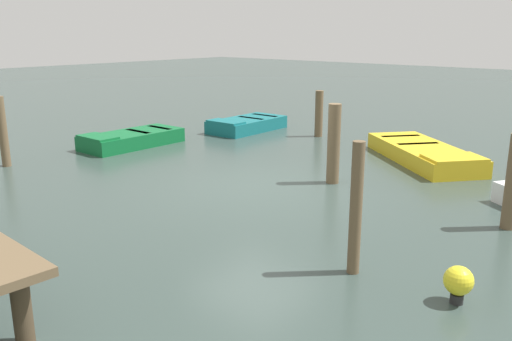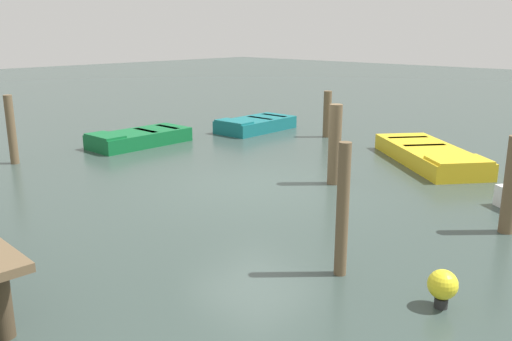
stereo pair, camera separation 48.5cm
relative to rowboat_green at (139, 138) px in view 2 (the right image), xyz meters
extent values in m
plane|color=#33423D|center=(-5.35, 0.77, -0.22)|extent=(80.00, 80.00, 0.00)
cylinder|color=#473927|center=(-7.32, 6.82, 0.21)|extent=(0.20, 0.20, 0.85)
cube|color=#0F602D|center=(0.00, -0.02, -0.02)|extent=(1.29, 2.89, 0.40)
cube|color=orange|center=(0.00, -0.02, 0.12)|extent=(1.01, 2.46, 0.04)
cube|color=#0F602D|center=(-0.01, 1.10, 0.21)|extent=(1.15, 0.64, 0.06)
cube|color=#B06E1E|center=(0.00, -0.24, 0.16)|extent=(0.99, 0.21, 0.04)
cube|color=#B06E1E|center=(0.01, -1.03, 0.16)|extent=(0.99, 0.21, 0.04)
cube|color=#14666B|center=(-0.89, -3.97, -0.02)|extent=(1.39, 2.71, 0.40)
cube|color=beige|center=(-0.89, -3.97, 0.12)|extent=(1.09, 2.30, 0.04)
cube|color=#14666B|center=(-0.92, -2.93, 0.21)|extent=(1.20, 0.62, 0.06)
cube|color=#9B9789|center=(-0.88, -4.17, 0.16)|extent=(1.04, 0.23, 0.04)
cube|color=#9B9789|center=(-0.86, -4.91, 0.16)|extent=(1.04, 0.23, 0.04)
cube|color=gold|center=(-7.07, -3.69, -0.02)|extent=(3.81, 3.47, 0.40)
cube|color=#4C3319|center=(-7.07, -3.69, 0.12)|extent=(3.18, 2.87, 0.04)
cube|color=gold|center=(-8.21, -2.77, 0.21)|extent=(1.45, 1.51, 0.06)
cube|color=#42301E|center=(-6.86, -3.87, 0.16)|extent=(0.85, 0.99, 0.04)
cube|color=#42301E|center=(-6.05, -4.52, 0.16)|extent=(0.85, 0.99, 0.04)
cylinder|color=brown|center=(0.40, 3.42, 0.64)|extent=(0.20, 0.20, 1.70)
cylinder|color=brown|center=(-9.07, 3.06, 0.70)|extent=(0.17, 0.17, 1.84)
cylinder|color=brown|center=(-10.16, -0.10, 0.59)|extent=(0.23, 0.23, 1.61)
cylinder|color=brown|center=(-6.43, -0.53, 0.65)|extent=(0.27, 0.27, 1.72)
cylinder|color=brown|center=(-3.23, -4.69, 0.50)|extent=(0.25, 0.25, 1.42)
cylinder|color=#262626|center=(-10.48, 2.98, -0.16)|extent=(0.16, 0.16, 0.12)
sphere|color=yellow|center=(-10.48, 2.98, 0.08)|extent=(0.36, 0.36, 0.36)
camera|label=1|loc=(-12.46, 9.04, 3.01)|focal=37.53mm
camera|label=2|loc=(-12.82, 8.71, 3.01)|focal=37.53mm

